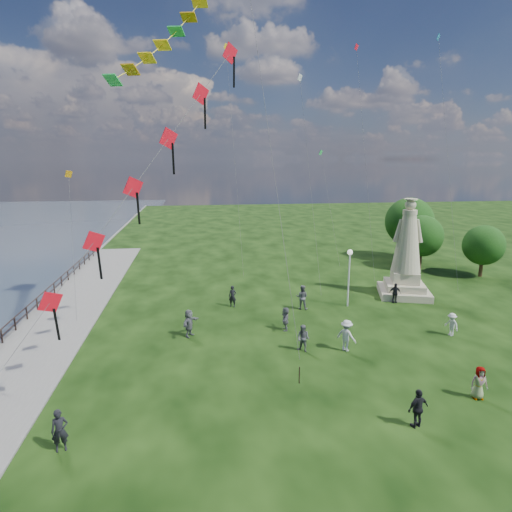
{
  "coord_description": "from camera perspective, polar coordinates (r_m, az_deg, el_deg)",
  "views": [
    {
      "loc": [
        -4.35,
        -16.06,
        11.01
      ],
      "look_at": [
        -1.0,
        8.0,
        5.5
      ],
      "focal_mm": 30.0,
      "sensor_mm": 36.0,
      "label": 1
    }
  ],
  "objects": [
    {
      "name": "waterfront",
      "position": [
        29.48,
        -29.48,
        -11.04
      ],
      "size": [
        200.0,
        200.0,
        1.51
      ],
      "color": "#313C49",
      "rests_on": "ground"
    },
    {
      "name": "statue",
      "position": [
        36.86,
        19.39,
        -0.49
      ],
      "size": [
        4.92,
        4.92,
        7.98
      ],
      "rotation": [
        0.0,
        0.0,
        -0.31
      ],
      "color": "tan",
      "rests_on": "ground"
    },
    {
      "name": "lamppost",
      "position": [
        32.89,
        12.34,
        -1.27
      ],
      "size": [
        0.41,
        0.41,
        4.43
      ],
      "color": "silver",
      "rests_on": "ground"
    },
    {
      "name": "tree_row",
      "position": [
        48.42,
        21.71,
        3.3
      ],
      "size": [
        8.23,
        12.47,
        6.92
      ],
      "color": "#382314",
      "rests_on": "ground"
    },
    {
      "name": "person_0",
      "position": [
        19.22,
        -24.7,
        -20.39
      ],
      "size": [
        0.71,
        0.56,
        1.71
      ],
      "primitive_type": "imported",
      "rotation": [
        0.0,
        0.0,
        0.27
      ],
      "color": "black",
      "rests_on": "ground"
    },
    {
      "name": "person_1",
      "position": [
        25.51,
        6.32,
        -10.87
      ],
      "size": [
        0.91,
        0.89,
        1.62
      ],
      "primitive_type": "imported",
      "rotation": [
        0.0,
        0.0,
        -0.75
      ],
      "color": "#595960",
      "rests_on": "ground"
    },
    {
      "name": "person_2",
      "position": [
        25.98,
        11.96,
        -10.32
      ],
      "size": [
        1.28,
        1.33,
        1.88
      ],
      "primitive_type": "imported",
      "rotation": [
        0.0,
        0.0,
        2.29
      ],
      "color": "silver",
      "rests_on": "ground"
    },
    {
      "name": "person_3",
      "position": [
        20.1,
        20.8,
        -18.46
      ],
      "size": [
        1.11,
        0.77,
        1.72
      ],
      "primitive_type": "imported",
      "rotation": [
        0.0,
        0.0,
        3.41
      ],
      "color": "black",
      "rests_on": "ground"
    },
    {
      "name": "person_4",
      "position": [
        23.32,
        27.61,
        -14.75
      ],
      "size": [
        0.84,
        0.59,
        1.6
      ],
      "primitive_type": "imported",
      "rotation": [
        0.0,
        0.0,
        -0.14
      ],
      "color": "#595960",
      "rests_on": "ground"
    },
    {
      "name": "person_5",
      "position": [
        27.69,
        -8.89,
        -8.83
      ],
      "size": [
        1.46,
        1.78,
        1.77
      ],
      "primitive_type": "imported",
      "rotation": [
        0.0,
        0.0,
        1.03
      ],
      "color": "#595960",
      "rests_on": "ground"
    },
    {
      "name": "person_6",
      "position": [
        32.7,
        -3.14,
        -5.4
      ],
      "size": [
        0.69,
        0.57,
        1.64
      ],
      "primitive_type": "imported",
      "rotation": [
        0.0,
        0.0,
        -0.33
      ],
      "color": "black",
      "rests_on": "ground"
    },
    {
      "name": "person_7",
      "position": [
        32.32,
        6.15,
        -5.48
      ],
      "size": [
        1.04,
        0.85,
        1.85
      ],
      "primitive_type": "imported",
      "rotation": [
        0.0,
        0.0,
        2.76
      ],
      "color": "#595960",
      "rests_on": "ground"
    },
    {
      "name": "person_8",
      "position": [
        30.22,
        24.62,
        -8.29
      ],
      "size": [
        0.76,
        1.07,
        1.5
      ],
      "primitive_type": "imported",
      "rotation": [
        0.0,
        0.0,
        -1.27
      ],
      "color": "silver",
      "rests_on": "ground"
    },
    {
      "name": "person_9",
      "position": [
        35.29,
        18.04,
        -4.71
      ],
      "size": [
        0.99,
        0.63,
        1.58
      ],
      "primitive_type": "imported",
      "rotation": [
        0.0,
        0.0,
        -0.17
      ],
      "color": "black",
      "rests_on": "ground"
    },
    {
      "name": "person_11",
      "position": [
        28.43,
        3.95,
        -8.34
      ],
      "size": [
        0.87,
        1.54,
        1.57
      ],
      "primitive_type": "imported",
      "rotation": [
        0.0,
        0.0,
        4.54
      ],
      "color": "#595960",
      "rests_on": "ground"
    },
    {
      "name": "red_kite_train",
      "position": [
        20.79,
        -14.17,
        10.98
      ],
      "size": [
        11.6,
        9.35,
        16.93
      ],
      "color": "black",
      "rests_on": "ground"
    },
    {
      "name": "small_kites",
      "position": [
        40.35,
        5.98,
        16.8
      ],
      "size": [
        31.54,
        18.0,
        21.72
      ],
      "color": "silver",
      "rests_on": "ground"
    }
  ]
}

